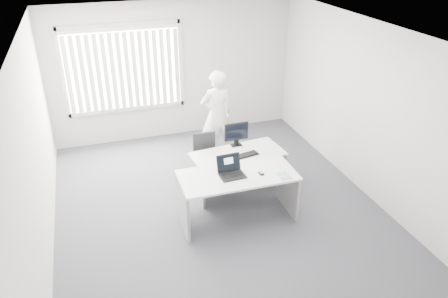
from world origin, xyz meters
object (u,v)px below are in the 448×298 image
object	(u,v)px
office_chair	(206,169)
monitor	(236,134)
person	(217,115)
desk_far	(238,163)
desk_near	(237,187)
laptop	(232,168)

from	to	relation	value
office_chair	monitor	world-z (taller)	monitor
person	desk_far	bearing A→B (deg)	84.11
desk_near	desk_far	world-z (taller)	desk_near
person	monitor	bearing A→B (deg)	87.87
desk_near	desk_far	distance (m)	0.85
laptop	office_chair	bearing A→B (deg)	90.96
monitor	person	bearing A→B (deg)	91.56
desk_near	office_chair	xyz separation A→B (m)	(-0.16, 1.12, -0.28)
monitor	office_chair	bearing A→B (deg)	174.20
desk_far	monitor	bearing A→B (deg)	70.61
desk_near	office_chair	bearing A→B (deg)	99.01
desk_near	laptop	distance (m)	0.37
desk_far	office_chair	world-z (taller)	office_chair
office_chair	person	bearing A→B (deg)	65.37
monitor	desk_near	bearing A→B (deg)	-109.70
laptop	monitor	world-z (taller)	monitor
desk_far	person	distance (m)	1.31
desk_far	office_chair	distance (m)	0.60
desk_near	desk_far	bearing A→B (deg)	70.38
office_chair	person	size ratio (longest dim) A/B	0.53
office_chair	monitor	size ratio (longest dim) A/B	2.22
desk_far	monitor	world-z (taller)	monitor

